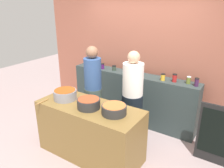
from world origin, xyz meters
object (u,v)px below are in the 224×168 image
Objects in this scene: preserve_jar_5 at (175,78)px; cooking_pot_center at (89,103)px; wooden_spoon at (42,102)px; preserve_jar_7 at (197,82)px; chalkboard_sign at (214,134)px; preserve_jar_3 at (137,70)px; preserve_jar_6 at (189,80)px; preserve_jar_4 at (163,77)px; cooking_pot_left at (65,95)px; cooking_pot_right at (114,110)px; preserve_jar_1 at (114,68)px; preserve_jar_0 at (103,66)px; preserve_jar_2 at (128,70)px; cook_with_tongs at (93,95)px; cook_in_cap at (132,103)px.

cooking_pot_center is at bearing -120.14° from preserve_jar_5.
wooden_spoon is at bearing -160.70° from cooking_pot_center.
cooking_pot_center is at bearing -130.54° from preserve_jar_7.
preserve_jar_7 reaches higher than chalkboard_sign.
preserve_jar_5 is 0.43× the size of cooking_pot_center.
preserve_jar_3 reaches higher than preserve_jar_6.
preserve_jar_4 reaches higher than cooking_pot_left.
preserve_jar_7 is at bearing 60.01° from cooking_pot_right.
preserve_jar_1 is at bearing 177.95° from preserve_jar_4.
preserve_jar_5 reaches higher than cooking_pot_right.
preserve_jar_0 is 0.59m from preserve_jar_2.
cooking_pot_left is (-0.07, -1.38, -0.12)m from preserve_jar_1.
preserve_jar_5 reaches higher than preserve_jar_6.
cooking_pot_left reaches higher than chalkboard_sign.
cook_with_tongs is at bearing 77.77° from cooking_pot_left.
wooden_spoon is at bearing -153.48° from chalkboard_sign.
preserve_jar_7 is (1.17, -0.07, 0.01)m from preserve_jar_3.
wooden_spoon is 0.26× the size of chalkboard_sign.
preserve_jar_1 reaches higher than cooking_pot_center.
cooking_pot_right is (0.56, -1.38, -0.15)m from preserve_jar_2.
preserve_jar_4 and preserve_jar_6 have the same top height.
preserve_jar_3 is at bearing 111.65° from cook_in_cap.
cook_with_tongs is at bearing -143.41° from preserve_jar_4.
cooking_pot_right is at bearing -49.29° from preserve_jar_0.
preserve_jar_7 is (1.35, -0.01, 0.01)m from preserve_jar_2.
cook_in_cap is (0.28, -0.72, -0.36)m from preserve_jar_3.
preserve_jar_2 is 0.38× the size of cooking_pot_center.
wooden_spoon is at bearing -90.73° from preserve_jar_0.
preserve_jar_7 is 0.09× the size of cook_with_tongs.
preserve_jar_0 reaches higher than cooking_pot_center.
preserve_jar_7 is 0.09× the size of cook_in_cap.
preserve_jar_6 is at bearing 42.05° from cooking_pot_left.
preserve_jar_4 is 1.78m from cooking_pot_left.
cook_in_cap reaches higher than preserve_jar_4.
preserve_jar_4 is 0.87× the size of preserve_jar_5.
preserve_jar_6 is at bearing 1.93° from preserve_jar_1.
preserve_jar_4 is at bearing -168.04° from preserve_jar_5.
preserve_jar_5 is at bearing 178.80° from preserve_jar_7.
preserve_jar_2 is 0.19m from preserve_jar_3.
preserve_jar_3 is 1.94m from wooden_spoon.
cooking_pot_left is (-1.59, -1.44, -0.13)m from preserve_jar_6.
cook_with_tongs is (0.06, -0.80, -0.32)m from preserve_jar_1.
chalkboard_sign is (1.03, -0.45, -0.61)m from preserve_jar_4.
preserve_jar_5 is at bearing -4.74° from preserve_jar_3.
cooking_pot_center is (-1.07, -1.48, -0.14)m from preserve_jar_6.
preserve_jar_4 is at bearing -2.05° from preserve_jar_1.
preserve_jar_6 reaches higher than cooking_pot_left.
preserve_jar_3 reaches higher than preserve_jar_1.
preserve_jar_7 is 1.83m from cook_with_tongs.
preserve_jar_0 is at bearing 89.27° from wooden_spoon.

